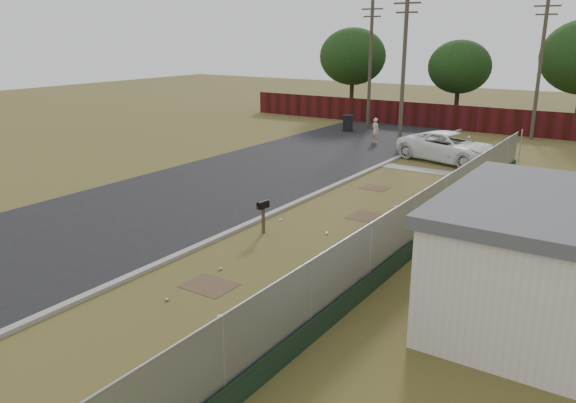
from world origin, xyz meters
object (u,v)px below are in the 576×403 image
Objects in this scene: mailbox at (263,208)px; fire_hydrant at (239,352)px; pedestrian at (375,130)px; pickup_truck at (450,147)px; trash_bin at (348,123)px.

fire_hydrant is at bearing -57.43° from mailbox.
fire_hydrant is 26.44m from pedestrian.
mailbox is (-4.48, 7.02, 0.54)m from fire_hydrant.
fire_hydrant is 8.35m from mailbox.
fire_hydrant is at bearing -157.35° from pickup_truck.
mailbox is 18.44m from pedestrian.
pedestrian reaches higher than fire_hydrant.
pedestrian is (-8.62, 24.99, 0.38)m from fire_hydrant.
pickup_truck is at bearing 97.15° from fire_hydrant.
pickup_truck is at bearing -32.52° from trash_bin.
pedestrian is 4.69m from trash_bin.
trash_bin is (-9.43, 6.01, -0.22)m from pickup_truck.
pickup_truck is 3.67× the size of pedestrian.
pedestrian is at bearing 109.02° from fire_hydrant.
fire_hydrant is 30.56m from trash_bin.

